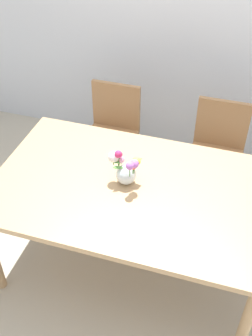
{
  "coord_description": "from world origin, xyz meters",
  "views": [
    {
      "loc": [
        0.54,
        -1.88,
        2.58
      ],
      "look_at": [
        -0.05,
        0.03,
        0.88
      ],
      "focal_mm": 44.56,
      "sensor_mm": 36.0,
      "label": 1
    }
  ],
  "objects_px": {
    "dining_table": "(133,195)",
    "chair_left": "(112,129)",
    "flower_vase": "(125,169)",
    "chair_right": "(217,148)"
  },
  "relations": [
    {
      "from": "flower_vase",
      "to": "chair_left",
      "type": "bearing_deg",
      "value": 114.11
    },
    {
      "from": "chair_right",
      "to": "dining_table",
      "type": "bearing_deg",
      "value": 63.54
    },
    {
      "from": "dining_table",
      "to": "chair_left",
      "type": "bearing_deg",
      "value": 116.46
    },
    {
      "from": "dining_table",
      "to": "flower_vase",
      "type": "height_order",
      "value": "flower_vase"
    },
    {
      "from": "dining_table",
      "to": "chair_right",
      "type": "bearing_deg",
      "value": 63.54
    },
    {
      "from": "chair_left",
      "to": "flower_vase",
      "type": "height_order",
      "value": "flower_vase"
    },
    {
      "from": "dining_table",
      "to": "chair_right",
      "type": "xyz_separation_m",
      "value": [
        0.45,
        0.9,
        -0.17
      ]
    },
    {
      "from": "flower_vase",
      "to": "chair_right",
      "type": "bearing_deg",
      "value": 59.69
    },
    {
      "from": "chair_right",
      "to": "flower_vase",
      "type": "xyz_separation_m",
      "value": [
        -0.51,
        -0.87,
        0.35
      ]
    },
    {
      "from": "dining_table",
      "to": "flower_vase",
      "type": "distance_m",
      "value": 0.2
    }
  ]
}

